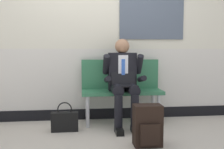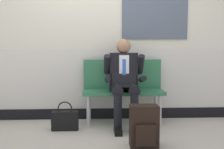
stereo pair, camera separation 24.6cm
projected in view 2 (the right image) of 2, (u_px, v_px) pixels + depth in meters
The scene contains 6 objects.
ground_plane at pixel (100, 132), 3.43m from camera, with size 18.00×18.00×0.00m, color #B2A899.
station_wall at pixel (100, 36), 4.06m from camera, with size 5.43×0.16×2.62m.
bench_with_person at pixel (123, 86), 3.87m from camera, with size 1.18×0.42×0.94m.
person_seated at pixel (124, 80), 3.66m from camera, with size 0.57×0.70×1.25m.
backpack at pixel (144, 126), 2.91m from camera, with size 0.32×0.24×0.47m.
handbag at pixel (65, 120), 3.52m from camera, with size 0.36×0.12×0.40m.
Camera 2 is at (0.00, -3.35, 1.08)m, focal length 41.66 mm.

